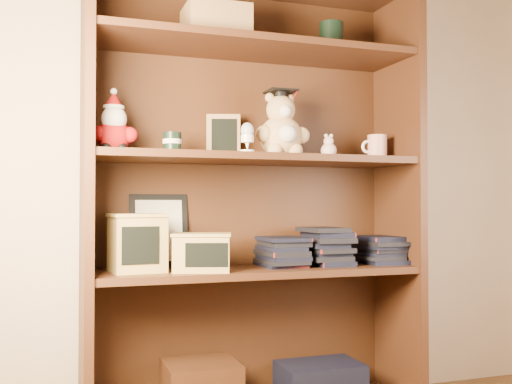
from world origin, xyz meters
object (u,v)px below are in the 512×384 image
bookcase (251,204)px  grad_teddy_bear (282,130)px  treats_box (137,242)px  teacher_mug (377,147)px

bookcase → grad_teddy_bear: bookcase is taller
treats_box → bookcase: bearing=7.0°
grad_teddy_bear → teacher_mug: size_ratio=2.37×
teacher_mug → treats_box: size_ratio=0.54×
grad_teddy_bear → bookcase: bearing=149.3°
bookcase → treats_box: size_ratio=8.26×
grad_teddy_bear → teacher_mug: 0.40m
treats_box → grad_teddy_bear: bearing=-0.7°
grad_teddy_bear → treats_box: 0.65m
teacher_mug → treats_box: 0.98m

